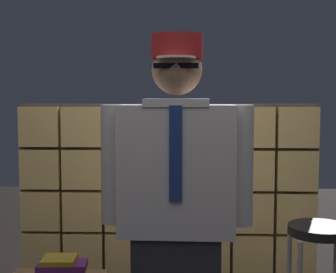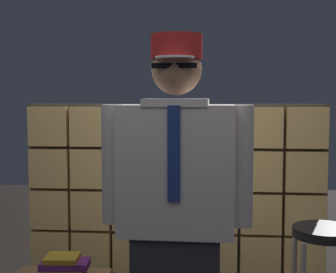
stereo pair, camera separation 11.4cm
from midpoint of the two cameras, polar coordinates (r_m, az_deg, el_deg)
glass_block_wall at (r=3.40m, az=-1.04°, el=-8.72°), size 2.06×0.10×1.48m
standing_person at (r=2.33m, az=-0.41°, el=-9.57°), size 0.71×0.30×1.79m
bar_stool at (r=2.87m, az=16.03°, el=-13.96°), size 0.34×0.34×0.81m
book_stack at (r=2.69m, az=-13.48°, el=-15.12°), size 0.26×0.22×0.14m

